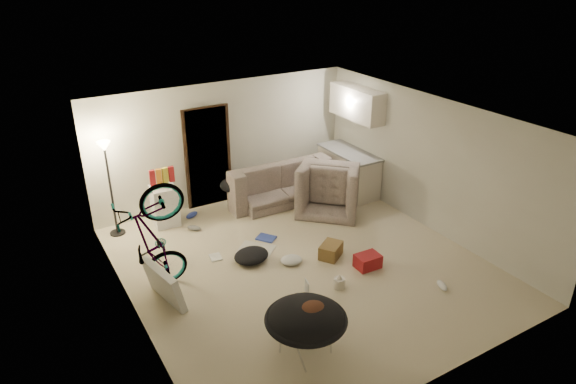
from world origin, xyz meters
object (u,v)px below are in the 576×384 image
drink_case_a (331,250)px  juicer (339,282)px  kitchen_counter (348,172)px  mini_fridge (165,206)px  bicycle (156,263)px  tv_box (164,284)px  sofa (275,185)px  drink_case_b (368,261)px  armchair (331,190)px  floor_lamp (107,169)px  saucer_chair (306,325)px

drink_case_a → juicer: 0.92m
kitchen_counter → mini_fridge: 3.96m
bicycle → tv_box: 0.37m
bicycle → drink_case_a: (2.85, -0.56, -0.37)m
kitchen_counter → sofa: 1.63m
sofa → drink_case_a: bearing=84.1°
drink_case_b → juicer: (-0.75, -0.24, -0.01)m
sofa → drink_case_a: size_ratio=5.25×
kitchen_counter → mini_fridge: kitchen_counter is taller
tv_box → armchair: bearing=7.2°
armchair → drink_case_a: 1.95m
floor_lamp → juicer: size_ratio=7.28×
floor_lamp → drink_case_a: 4.17m
drink_case_b → kitchen_counter: bearing=61.9°
kitchen_counter → drink_case_a: bearing=-132.6°
floor_lamp → juicer: floor_lamp is taller
armchair → bicycle: size_ratio=0.63×
floor_lamp → juicer: bearing=-54.2°
kitchen_counter → drink_case_b: kitchen_counter is taller
kitchen_counter → saucer_chair: (-3.52, -3.80, 0.01)m
saucer_chair → juicer: bearing=37.4°
kitchen_counter → saucer_chair: bearing=-132.8°
sofa → tv_box: size_ratio=2.46×
kitchen_counter → drink_case_a: kitchen_counter is taller
bicycle → drink_case_a: 2.93m
tv_box → saucer_chair: bearing=-70.3°
floor_lamp → tv_box: size_ratio=2.00×
drink_case_b → juicer: 0.79m
bicycle → saucer_chair: bearing=-146.6°
kitchen_counter → drink_case_a: (-1.88, -2.04, -0.32)m
sofa → tv_box: 3.89m
drink_case_b → tv_box: bearing=167.8°
armchair → tv_box: size_ratio=1.32×
armchair → juicer: 2.86m
armchair → juicer: bearing=101.6°
mini_fridge → drink_case_b: (2.37, -3.18, -0.27)m
mini_fridge → drink_case_a: size_ratio=1.84×
armchair → drink_case_a: (-1.11, -1.58, -0.27)m
saucer_chair → juicer: saucer_chair is taller
mini_fridge → saucer_chair: 4.37m
saucer_chair → tv_box: (-1.21, 2.01, -0.15)m
sofa → juicer: bearing=78.9°
bicycle → floor_lamp: bearing=8.6°
saucer_chair → tv_box: bearing=121.1°
juicer → bicycle: bearing=150.4°
armchair → drink_case_b: (-0.77, -2.16, -0.27)m
armchair → drink_case_b: size_ratio=2.97×
tv_box → floor_lamp: bearing=80.9°
juicer → mini_fridge: bearing=115.4°
floor_lamp → kitchen_counter: bearing=-7.7°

